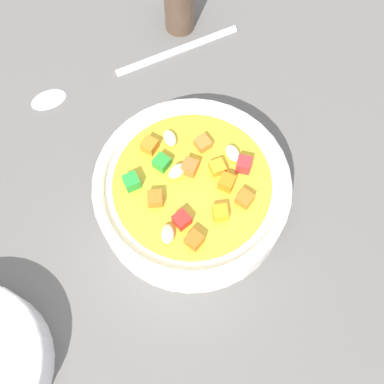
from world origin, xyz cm
name	(u,v)px	position (x,y,z in cm)	size (l,w,h in cm)	color
ground_plane	(192,206)	(0.00, 0.00, -1.00)	(140.00, 140.00, 2.00)	#565451
soup_bowl_main	(192,191)	(0.00, 0.00, 2.57)	(17.00, 17.00, 5.56)	white
spoon	(123,69)	(4.79, -15.92, 0.43)	(22.96, 8.18, 0.88)	silver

